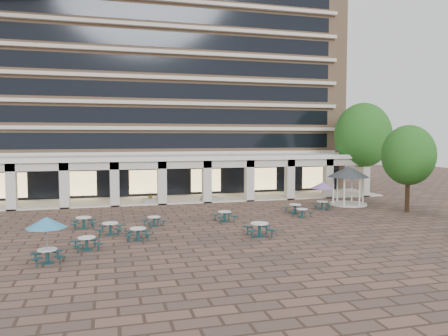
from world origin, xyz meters
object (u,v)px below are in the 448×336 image
(picnic_table_1, at_px, (87,242))
(planter_left, at_px, (151,199))
(picnic_table_2, at_px, (259,228))
(gazebo, at_px, (348,176))
(planter_right, at_px, (209,196))

(picnic_table_1, xyz_separation_m, planter_left, (5.00, 15.83, 0.01))
(picnic_table_2, distance_m, gazebo, 15.76)
(picnic_table_1, relative_size, gazebo, 0.48)
(gazebo, relative_size, planter_left, 2.50)
(picnic_table_1, height_order, planter_right, planter_right)
(picnic_table_2, bearing_deg, gazebo, 45.03)
(gazebo, xyz_separation_m, planter_right, (-11.81, 5.29, -2.05))
(planter_left, height_order, planter_right, planter_right)
(picnic_table_1, xyz_separation_m, planter_right, (10.52, 15.83, 0.16))
(picnic_table_1, height_order, planter_left, planter_left)
(planter_left, relative_size, planter_right, 1.00)
(picnic_table_1, bearing_deg, planter_left, 61.56)
(picnic_table_2, relative_size, gazebo, 0.54)
(planter_left, bearing_deg, picnic_table_1, -107.55)
(planter_left, xyz_separation_m, planter_right, (5.52, 0.00, 0.14))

